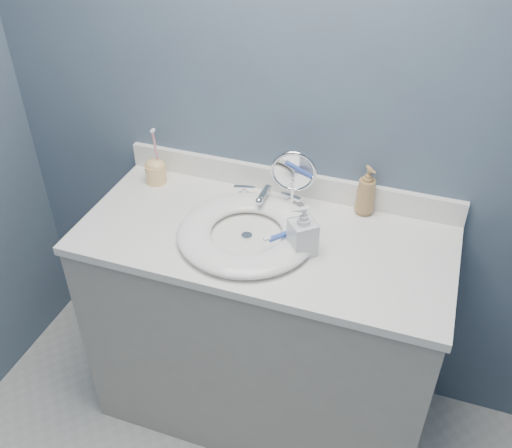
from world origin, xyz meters
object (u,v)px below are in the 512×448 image
at_px(soap_bottle_amber, 366,190).
at_px(soap_bottle_clear, 303,230).
at_px(toothbrush_holder, 156,170).
at_px(makeup_mirror, 293,178).

xyz_separation_m(soap_bottle_amber, soap_bottle_clear, (-0.14, -0.28, -0.00)).
relative_size(soap_bottle_clear, toothbrush_holder, 0.78).
height_order(makeup_mirror, toothbrush_holder, makeup_mirror).
relative_size(makeup_mirror, soap_bottle_clear, 1.33).
relative_size(makeup_mirror, soap_bottle_amber, 1.27).
distance_m(soap_bottle_amber, toothbrush_holder, 0.76).
height_order(soap_bottle_amber, toothbrush_holder, toothbrush_holder).
xyz_separation_m(makeup_mirror, toothbrush_holder, (-0.52, 0.00, -0.07)).
relative_size(soap_bottle_amber, toothbrush_holder, 0.82).
bearing_deg(soap_bottle_amber, toothbrush_holder, 143.05).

